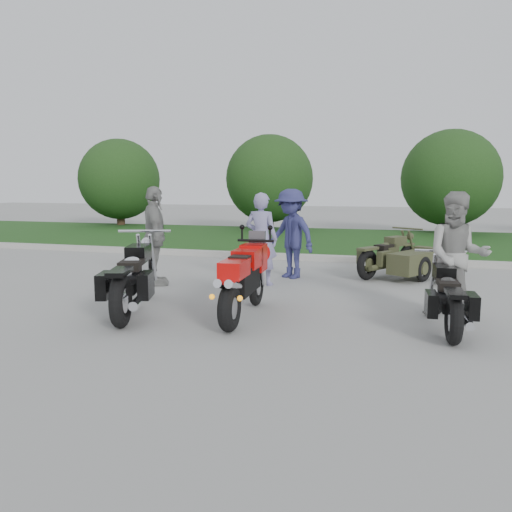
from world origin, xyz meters
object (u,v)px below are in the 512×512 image
(cruiser_right, at_px, (447,299))
(person_stripe, at_px, (261,239))
(cruiser_left, at_px, (134,280))
(sportbike_red, at_px, (243,278))
(person_grey, at_px, (457,256))
(person_denim, at_px, (291,234))
(person_back, at_px, (155,236))
(cruiser_sidecar, at_px, (402,260))

(cruiser_right, xyz_separation_m, person_stripe, (-3.22, 2.30, 0.48))
(cruiser_left, xyz_separation_m, person_stripe, (1.27, 2.66, 0.40))
(sportbike_red, height_order, person_grey, person_grey)
(person_denim, bearing_deg, person_back, -117.37)
(sportbike_red, bearing_deg, person_stripe, 97.12)
(sportbike_red, relative_size, person_denim, 1.16)
(sportbike_red, xyz_separation_m, person_denim, (-0.02, 3.35, 0.33))
(sportbike_red, xyz_separation_m, person_grey, (2.97, 0.87, 0.32))
(sportbike_red, relative_size, person_grey, 1.17)
(person_back, bearing_deg, person_grey, -132.86)
(cruiser_sidecar, relative_size, person_denim, 1.08)
(cruiser_right, height_order, person_back, person_back)
(cruiser_left, height_order, person_back, person_back)
(sportbike_red, height_order, person_back, person_back)
(person_stripe, relative_size, person_back, 0.94)
(cruiser_left, height_order, person_denim, person_denim)
(cruiser_right, height_order, person_stripe, person_stripe)
(cruiser_left, height_order, cruiser_sidecar, cruiser_left)
(person_stripe, height_order, person_denim, person_denim)
(person_denim, bearing_deg, cruiser_right, -17.47)
(cruiser_left, height_order, person_grey, person_grey)
(person_back, bearing_deg, person_stripe, -104.88)
(cruiser_right, height_order, cruiser_sidecar, cruiser_sidecar)
(person_grey, distance_m, person_back, 5.45)
(sportbike_red, bearing_deg, person_denim, 87.88)
(person_stripe, xyz_separation_m, person_denim, (0.40, 0.86, 0.03))
(cruiser_left, bearing_deg, person_grey, -5.09)
(sportbike_red, height_order, person_denim, person_denim)
(person_stripe, height_order, person_grey, person_grey)
(cruiser_right, bearing_deg, person_stripe, 141.50)
(person_denim, bearing_deg, sportbike_red, -58.94)
(cruiser_left, xyz_separation_m, cruiser_sidecar, (3.91, 4.08, -0.12))
(cruiser_left, distance_m, person_back, 2.21)
(cruiser_sidecar, distance_m, person_grey, 3.18)
(sportbike_red, xyz_separation_m, person_stripe, (-0.42, 2.49, 0.30))
(cruiser_left, distance_m, person_grey, 4.79)
(cruiser_right, bearing_deg, sportbike_red, -179.00)
(sportbike_red, xyz_separation_m, cruiser_sidecar, (2.22, 3.91, -0.21))
(person_denim, bearing_deg, person_stripe, -84.30)
(cruiser_sidecar, bearing_deg, cruiser_left, -103.08)
(person_grey, bearing_deg, cruiser_left, -166.94)
(person_grey, bearing_deg, person_stripe, 154.97)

